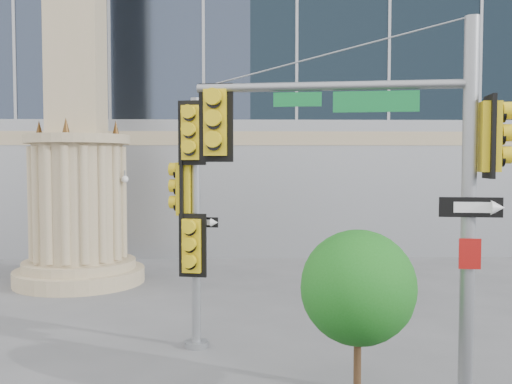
{
  "coord_description": "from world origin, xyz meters",
  "views": [
    {
      "loc": [
        -0.46,
        -10.7,
        4.17
      ],
      "look_at": [
        -0.1,
        2.0,
        3.51
      ],
      "focal_mm": 40.0,
      "sensor_mm": 36.0,
      "label": 1
    }
  ],
  "objects": [
    {
      "name": "street_tree",
      "position": [
        1.54,
        -1.39,
        2.01
      ],
      "size": [
        1.96,
        1.92,
        3.06
      ],
      "color": "tan",
      "rests_on": "ground"
    },
    {
      "name": "monument",
      "position": [
        -6.0,
        9.0,
        5.52
      ],
      "size": [
        4.4,
        4.4,
        16.6
      ],
      "color": "tan",
      "rests_on": "ground"
    },
    {
      "name": "main_signal_pole",
      "position": [
        2.16,
        -1.21,
        4.06
      ],
      "size": [
        5.04,
        1.28,
        6.55
      ],
      "rotation": [
        0.0,
        0.0,
        -0.17
      ],
      "color": "slate",
      "rests_on": "ground"
    },
    {
      "name": "ground",
      "position": [
        0.0,
        0.0,
        0.0
      ],
      "size": [
        120.0,
        120.0,
        0.0
      ],
      "primitive_type": "plane",
      "color": "#545456",
      "rests_on": "ground"
    },
    {
      "name": "secondary_signal_pole",
      "position": [
        -1.53,
        1.89,
        3.29
      ],
      "size": [
        0.97,
        0.85,
        5.59
      ],
      "rotation": [
        0.0,
        0.0,
        -0.22
      ],
      "color": "slate",
      "rests_on": "ground"
    }
  ]
}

